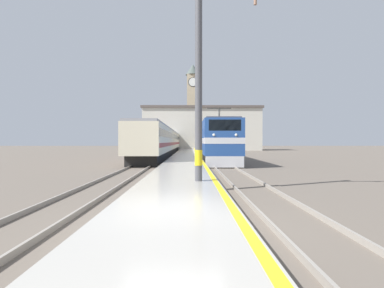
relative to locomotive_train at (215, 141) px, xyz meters
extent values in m
plane|color=#60564C|center=(-2.93, 7.21, -1.97)|extent=(200.00, 200.00, 0.00)
cube|color=#ADA89E|center=(-2.93, 2.21, -1.75)|extent=(3.06, 140.00, 0.43)
cube|color=yellow|center=(-1.55, 2.21, -1.54)|extent=(0.20, 140.00, 0.00)
cube|color=#60564C|center=(0.00, 2.21, -1.96)|extent=(2.83, 140.00, 0.02)
cube|color=gray|center=(-0.72, 2.21, -1.88)|extent=(0.07, 140.00, 0.14)
cube|color=gray|center=(0.72, 2.21, -1.88)|extent=(0.07, 140.00, 0.14)
cube|color=#60564C|center=(-6.20, 2.21, -1.96)|extent=(2.83, 140.00, 0.02)
cube|color=gray|center=(-6.92, 2.21, -1.88)|extent=(0.07, 140.00, 0.14)
cube|color=gray|center=(-5.49, 2.21, -1.88)|extent=(0.07, 140.00, 0.14)
cube|color=black|center=(0.00, 0.04, -1.52)|extent=(2.46, 15.42, 0.90)
cube|color=#23478C|center=(0.00, 0.04, 0.32)|extent=(2.90, 16.77, 2.78)
cube|color=silver|center=(0.00, 0.04, 0.04)|extent=(2.92, 16.79, 0.44)
cube|color=silver|center=(0.00, -8.19, -1.48)|extent=(2.75, 0.30, 0.81)
cube|color=black|center=(0.00, -8.28, 1.16)|extent=(2.32, 0.12, 0.80)
sphere|color=white|center=(-0.80, -8.32, 0.46)|extent=(0.20, 0.20, 0.20)
sphere|color=white|center=(0.80, -8.32, 0.46)|extent=(0.20, 0.20, 0.20)
cube|color=#4C4C51|center=(0.00, 0.04, 1.77)|extent=(2.61, 15.93, 0.12)
cylinder|color=#333333|center=(0.00, -4.50, 2.33)|extent=(0.06, 0.63, 1.03)
cylinder|color=#333333|center=(0.00, -3.80, 2.33)|extent=(0.06, 0.63, 1.03)
cube|color=#262626|center=(0.00, -4.15, 2.83)|extent=(2.03, 0.08, 0.06)
cube|color=black|center=(-6.20, 15.00, -1.52)|extent=(2.46, 44.56, 0.90)
cube|color=beige|center=(-6.20, 15.00, 0.20)|extent=(2.90, 46.42, 2.53)
cube|color=black|center=(-6.20, 15.00, 0.70)|extent=(2.92, 45.49, 0.64)
cube|color=maroon|center=(-6.20, 15.00, -0.31)|extent=(2.92, 45.49, 0.36)
cube|color=gray|center=(-6.20, 15.00, 1.56)|extent=(2.67, 46.42, 0.20)
cylinder|color=#4C4C51|center=(-2.19, -18.15, 2.47)|extent=(0.28, 0.28, 8.03)
cylinder|color=yellow|center=(-2.19, -18.15, -0.64)|extent=(0.30, 0.30, 0.60)
cylinder|color=#8C6651|center=(0.00, -18.15, 5.44)|extent=(0.12, 0.12, 0.35)
cube|color=tan|center=(-1.63, 50.10, 7.87)|extent=(3.12, 3.12, 19.68)
cylinder|color=black|center=(-1.63, 48.52, 15.52)|extent=(2.49, 0.06, 2.49)
cylinder|color=white|center=(-1.63, 48.49, 15.52)|extent=(2.19, 0.10, 2.19)
cone|color=#47514C|center=(-1.63, 50.10, 19.12)|extent=(3.91, 3.91, 2.81)
cube|color=beige|center=(0.21, 37.81, 2.63)|extent=(25.79, 7.24, 9.20)
cube|color=#564C47|center=(0.21, 37.81, 7.48)|extent=(26.39, 7.84, 0.50)
camera|label=1|loc=(-2.54, -29.70, -0.01)|focal=28.00mm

